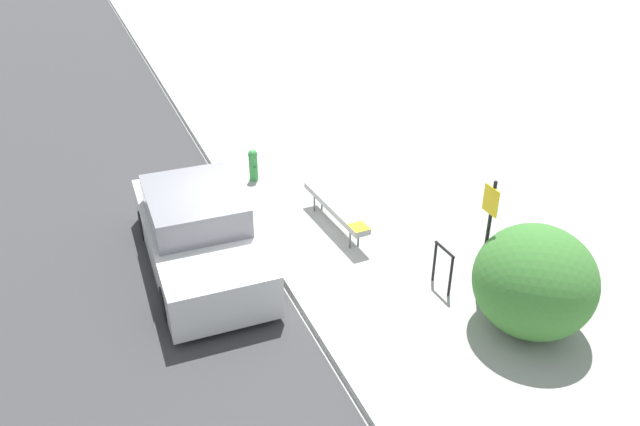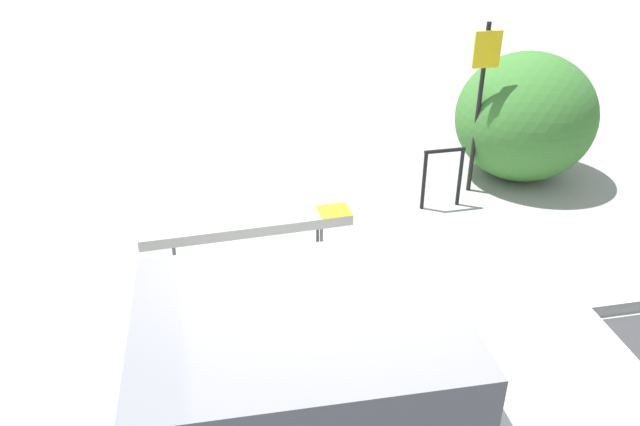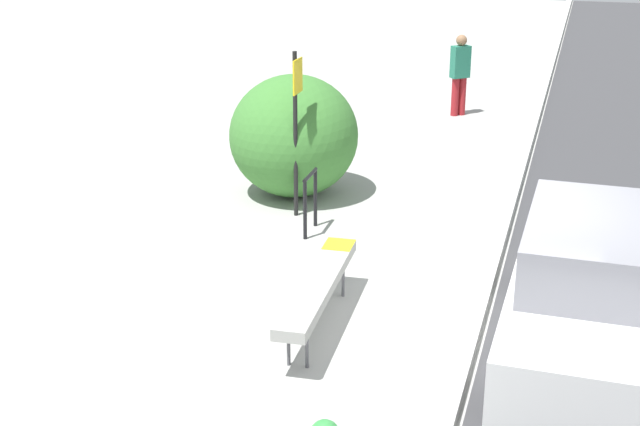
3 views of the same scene
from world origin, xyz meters
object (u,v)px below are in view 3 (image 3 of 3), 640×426
bench (318,285)px  bike_rack (310,197)px  sign_post (296,119)px  pedestrian (460,73)px  parked_car_near (610,294)px

bench → bike_rack: bike_rack is taller
sign_post → pedestrian: size_ratio=1.42×
bench → parked_car_near: (0.23, -2.85, 0.18)m
bench → parked_car_near: bearing=-88.4°
bench → parked_car_near: size_ratio=0.53×
sign_post → pedestrian: bearing=-11.2°
pedestrian → parked_car_near: bearing=66.0°
bench → pedestrian: size_ratio=1.45×
pedestrian → parked_car_near: 9.88m
bike_rack → sign_post: (0.57, 0.37, 0.88)m
bike_rack → sign_post: sign_post is taller
bench → parked_car_near: parked_car_near is taller
bench → bike_rack: size_ratio=2.84×
sign_post → parked_car_near: size_ratio=0.52×
parked_car_near → bench: bearing=95.8°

